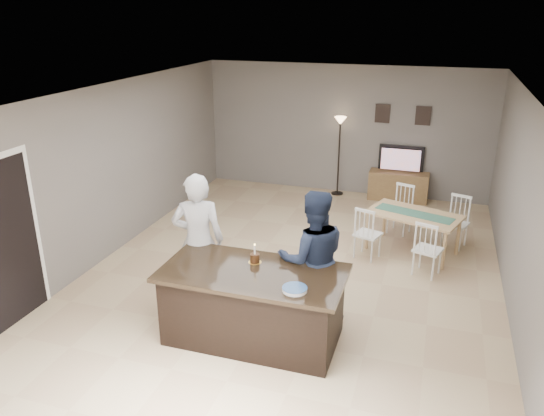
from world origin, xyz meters
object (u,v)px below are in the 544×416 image
(man, at_px, (313,259))
(plate_stack, at_px, (295,289))
(dining_table, at_px, (413,220))
(kitchen_island, at_px, (253,304))
(birthday_cake, at_px, (255,258))
(floor_lamp, at_px, (340,135))
(television, at_px, (401,159))
(tv_console, at_px, (398,186))
(woman, at_px, (198,241))

(man, relative_size, plate_stack, 6.44)
(dining_table, bearing_deg, kitchen_island, -99.84)
(birthday_cake, height_order, floor_lamp, floor_lamp)
(television, relative_size, man, 0.52)
(dining_table, distance_m, floor_lamp, 3.11)
(birthday_cake, relative_size, plate_stack, 0.89)
(man, relative_size, dining_table, 0.91)
(tv_console, height_order, floor_lamp, floor_lamp)
(tv_console, xyz_separation_m, birthday_cake, (-1.25, -5.35, 0.66))
(floor_lamp, bearing_deg, dining_table, -55.37)
(birthday_cake, xyz_separation_m, floor_lamp, (-0.02, 5.34, 0.34))
(woman, xyz_separation_m, dining_table, (2.60, 2.53, -0.36))
(kitchen_island, xyz_separation_m, tv_console, (1.20, 5.57, -0.15))
(kitchen_island, distance_m, birthday_cake, 0.55)
(kitchen_island, bearing_deg, floor_lamp, 90.72)
(dining_table, bearing_deg, woman, -117.47)
(woman, distance_m, man, 1.53)
(television, xyz_separation_m, birthday_cake, (-1.25, -5.42, 0.09))
(plate_stack, bearing_deg, floor_lamp, 96.39)
(television, height_order, floor_lamp, floor_lamp)
(television, bearing_deg, man, 83.06)
(television, relative_size, plate_stack, 3.32)
(tv_console, distance_m, television, 0.57)
(man, distance_m, birthday_cake, 0.72)
(woman, bearing_deg, tv_console, -132.84)
(man, relative_size, floor_lamp, 1.06)
(plate_stack, height_order, floor_lamp, floor_lamp)
(tv_console, height_order, television, television)
(tv_console, xyz_separation_m, dining_table, (0.45, -2.49, 0.25))
(television, distance_m, woman, 5.53)
(kitchen_island, height_order, birthday_cake, birthday_cake)
(man, bearing_deg, woman, -21.58)
(tv_console, height_order, plate_stack, plate_stack)
(birthday_cake, distance_m, plate_stack, 0.82)
(birthday_cake, xyz_separation_m, dining_table, (1.70, 2.86, -0.40))
(television, distance_m, man, 5.13)
(kitchen_island, xyz_separation_m, man, (0.58, 0.55, 0.43))
(kitchen_island, bearing_deg, plate_stack, -26.85)
(plate_stack, height_order, dining_table, plate_stack)
(television, distance_m, birthday_cake, 5.56)
(woman, distance_m, plate_stack, 1.75)
(tv_console, height_order, woman, woman)
(television, xyz_separation_m, man, (-0.62, -5.09, 0.02))
(kitchen_island, relative_size, birthday_cake, 8.77)
(television, height_order, woman, woman)
(birthday_cake, bearing_deg, kitchen_island, -76.45)
(man, bearing_deg, birthday_cake, 5.85)
(kitchen_island, height_order, man, man)
(tv_console, relative_size, birthday_cake, 4.90)
(kitchen_island, height_order, plate_stack, plate_stack)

